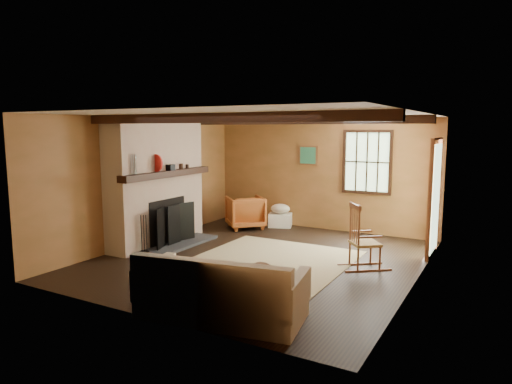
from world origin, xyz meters
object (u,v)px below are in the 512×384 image
Objects in this scene: laundry_basket at (280,220)px; armchair at (245,212)px; fireplace at (157,186)px; rocking_chair at (363,241)px; sofa at (221,296)px.

armchair is at bearing -142.23° from laundry_basket.
fireplace is 2.31× the size of rocking_chair.
armchair is at bearing 107.28° from sofa.
laundry_basket is at bearing 172.32° from armchair.
rocking_chair is (3.86, 0.34, -0.66)m from fireplace.
fireplace is at bearing 56.80° from rocking_chair.
rocking_chair is 3.28m from laundry_basket.
laundry_basket is (1.38, 2.47, -0.95)m from fireplace.
rocking_chair is at bearing 62.24° from sofa.
rocking_chair reaches higher than armchair.
rocking_chair is 2.84m from sofa.
rocking_chair reaches higher than sofa.
fireplace is 2.98m from laundry_basket.
fireplace reaches higher than laundry_basket.
rocking_chair is 0.51× the size of sofa.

